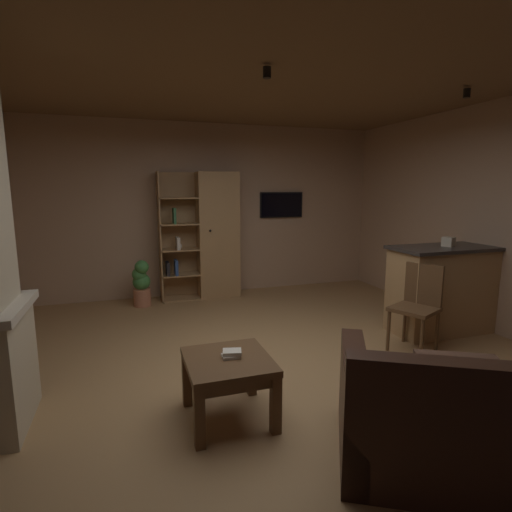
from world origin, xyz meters
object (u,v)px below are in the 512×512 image
Objects in this scene: table_book_0 at (231,356)px; potted_floor_plant at (141,283)px; dining_chair at (418,301)px; bookshelf_cabinet at (212,236)px; kitchen_bar_counter at (450,288)px; wall_mounted_tv at (281,205)px; coffee_table at (228,370)px; tissue_box at (449,242)px; table_book_1 at (232,352)px; leather_couch at (471,424)px.

potted_floor_plant is (-0.52, 3.22, -0.15)m from table_book_0.
table_book_0 is at bearing -163.84° from dining_chair.
bookshelf_cabinet is 15.32× the size of table_book_0.
kitchen_bar_counter is 1.99× the size of wall_mounted_tv.
kitchen_bar_counter is at bearing -66.38° from wall_mounted_tv.
bookshelf_cabinet reaches higher than coffee_table.
wall_mounted_tv is at bearing 10.27° from potted_floor_plant.
kitchen_bar_counter is at bearing -45.27° from bookshelf_cabinet.
tissue_box is 3.12m from table_book_1.
dining_chair is at bearing -59.76° from bookshelf_cabinet.
wall_mounted_tv is (1.84, 3.65, 0.95)m from table_book_0.
bookshelf_cabinet reaches higher than table_book_0.
dining_chair reaches higher than leather_couch.
bookshelf_cabinet is at bearing 134.73° from kitchen_bar_counter.
coffee_table is at bearing -117.02° from wall_mounted_tv.
bookshelf_cabinet is 3.51m from table_book_1.
tissue_box is 0.16× the size of wall_mounted_tv.
coffee_table is (-3.02, -1.02, -0.14)m from kitchen_bar_counter.
potted_floor_plant is at bearing 98.85° from coffee_table.
table_book_0 is at bearing 18.86° from coffee_table.
leather_couch is 1.93m from dining_chair.
table_book_1 is at bearing 34.62° from table_book_0.
bookshelf_cabinet is 4.54m from leather_couch.
leather_couch is 14.23× the size of table_book_0.
tissue_box reaches higher than coffee_table.
coffee_table is 4.24m from wall_mounted_tv.
wall_mounted_tv reaches higher than kitchen_bar_counter.
table_book_0 is 2.31m from dining_chair.
tissue_box is 0.19× the size of coffee_table.
leather_couch is at bearing -129.75° from tissue_box.
bookshelf_cabinet is 1.35m from wall_mounted_tv.
wall_mounted_tv reaches higher than table_book_0.
leather_couch is 1.61m from table_book_0.
potted_floor_plant is (-3.44, 2.21, -0.75)m from tissue_box.
bookshelf_cabinet reaches higher than table_book_1.
leather_couch reaches higher than table_book_0.
coffee_table is 4.72× the size of table_book_1.
table_book_1 is (-2.90, -0.99, -0.58)m from tissue_box.
leather_couch is at bearing -131.10° from kitchen_bar_counter.
kitchen_bar_counter is 0.58m from tissue_box.
bookshelf_cabinet reaches higher than dining_chair.
table_book_1 is at bearing -161.06° from tissue_box.
tissue_box reaches higher than leather_couch.
kitchen_bar_counter is 11.76× the size of table_book_0.
wall_mounted_tv reaches higher than coffee_table.
tissue_box is at bearing 18.94° from table_book_1.
coffee_table is at bearing -161.41° from kitchen_bar_counter.
wall_mounted_tv is (2.37, 0.43, 1.10)m from potted_floor_plant.
wall_mounted_tv is at bearing 82.65° from leather_couch.
wall_mounted_tv reaches higher than dining_chair.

